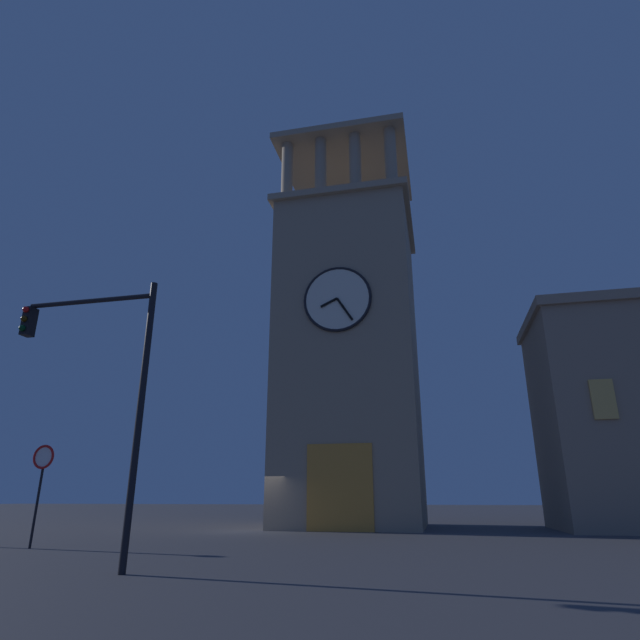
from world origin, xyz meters
The scene contains 4 objects.
ground_plane centered at (0.00, 0.00, 0.00)m, with size 200.00×200.00×0.00m, color #424247.
clocktower centered at (-4.00, -5.23, 9.71)m, with size 8.14×9.14×25.55m.
traffic_signal_near centered at (-1.11, 13.86, 4.34)m, with size 3.64×0.41×6.51m.
no_horn_sign centered at (3.96, 9.32, 2.49)m, with size 0.78×0.14×3.16m.
Camera 1 is at (-8.78, 24.48, 1.50)m, focal length 29.12 mm.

